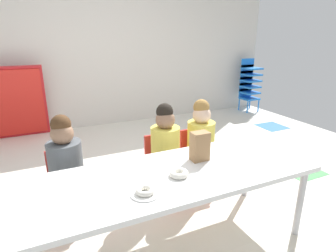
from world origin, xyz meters
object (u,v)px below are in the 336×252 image
Objects in this scene: seated_child_near_camera at (65,161)px; donut_powdered_loose at (179,173)px; paper_bag_brown at (200,146)px; donut_powdered_on_plate at (145,191)px; seated_child_middle_seat at (165,143)px; craft_table at (165,180)px; folded_activity_table at (13,103)px; seated_child_far_right at (200,137)px; kid_chair_blue_stack at (249,82)px; paper_plate_near_edge at (145,194)px.

donut_powdered_loose is (0.66, -0.65, 0.06)m from seated_child_near_camera.
donut_powdered_on_plate is at bearing -152.95° from paper_bag_brown.
paper_bag_brown is at bearing -82.79° from seated_child_middle_seat.
craft_table is 0.28m from donut_powdered_on_plate.
folded_activity_table reaches higher than craft_table.
paper_bag_brown is at bearing -122.26° from seated_child_far_right.
donut_powdered_on_plate is at bearing -140.38° from craft_table.
kid_chair_blue_stack reaches higher than seated_child_far_right.
seated_child_near_camera is 5.10× the size of paper_plate_near_edge.
donut_powdered_loose is at bearing 22.01° from paper_plate_near_edge.
paper_bag_brown reaches higher than paper_plate_near_edge.
seated_child_near_camera is 4.34m from kid_chair_blue_stack.
seated_child_far_right is at bearing 57.74° from paper_bag_brown.
paper_plate_near_edge is (-3.34, -2.99, 0.02)m from kid_chair_blue_stack.
donut_powdered_loose is (-0.56, -0.65, 0.06)m from seated_child_far_right.
paper_bag_brown is (0.33, 0.10, 0.15)m from craft_table.
paper_plate_near_edge is (-0.84, -0.76, 0.04)m from seated_child_far_right.
seated_child_near_camera is at bearing 116.29° from paper_plate_near_edge.
donut_powdered_loose reaches higher than paper_plate_near_edge.
kid_chair_blue_stack reaches higher than donut_powdered_on_plate.
seated_child_middle_seat is 7.09× the size of donut_powdered_loose.
folded_activity_table is at bearing 110.77° from donut_powdered_loose.
seated_child_near_camera reaches higher than donut_powdered_loose.
paper_bag_brown is 1.70× the size of donut_powdered_loose.
craft_table is at bearing 39.62° from donut_powdered_on_plate.
craft_table is 0.11m from donut_powdered_loose.
seated_child_near_camera reaches higher than paper_plate_near_edge.
kid_chair_blue_stack reaches higher than craft_table.
paper_bag_brown is 1.92× the size of donut_powdered_on_plate.
folded_activity_table is 9.46× the size of donut_powdered_on_plate.
seated_child_middle_seat is 0.37m from seated_child_far_right.
seated_child_far_right is at bearing 42.13° from donut_powdered_on_plate.
folded_activity_table is 3.25m from donut_powdered_loose.
seated_child_middle_seat is 0.84× the size of folded_activity_table.
kid_chair_blue_stack reaches higher than seated_child_near_camera.
donut_powdered_loose is at bearing -147.88° from paper_bag_brown.
seated_child_near_camera is 0.85m from donut_powdered_on_plate.
paper_plate_near_edge reaches higher than craft_table.
kid_chair_blue_stack reaches higher than paper_bag_brown.
folded_activity_table is 3.21m from paper_bag_brown.
seated_child_middle_seat is at bearing 97.21° from paper_bag_brown.
seated_child_far_right is 4.17× the size of paper_bag_brown.
paper_plate_near_edge is at bearing 0.00° from donut_powdered_on_plate.
seated_child_far_right is 1.14m from paper_plate_near_edge.
craft_table is 0.83m from seated_child_near_camera.
seated_child_middle_seat is at bearing 73.53° from donut_powdered_loose.
kid_chair_blue_stack is at bearing 41.85° from donut_powdered_on_plate.
seated_child_far_right is (0.37, 0.00, 0.00)m from seated_child_middle_seat.
folded_activity_table is 3.27m from paper_plate_near_edge.
seated_child_middle_seat reaches higher than paper_bag_brown.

